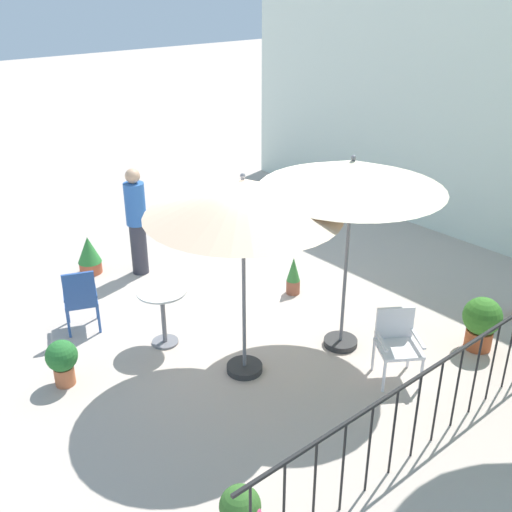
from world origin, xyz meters
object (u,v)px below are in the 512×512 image
patio_umbrella_0 (352,176)px  patio_umbrella_1 (243,199)px  patio_chair_0 (80,297)px  potted_plant_3 (62,360)px  standing_person (137,220)px  potted_plant_5 (293,276)px  patio_chair_1 (397,340)px  potted_plant_1 (89,255)px  cafe_table_0 (163,307)px  potted_plant_0 (248,220)px  potted_plant_4 (482,321)px

patio_umbrella_0 → patio_umbrella_1: 1.37m
patio_umbrella_0 → patio_chair_0: patio_umbrella_0 is taller
potted_plant_3 → standing_person: bearing=132.4°
patio_chair_0 → potted_plant_5: size_ratio=1.56×
patio_umbrella_1 → potted_plant_5: bearing=120.4°
patio_chair_1 → potted_plant_3: patio_chair_1 is taller
patio_umbrella_1 → potted_plant_3: (-1.17, -1.79, -1.89)m
patio_umbrella_1 → potted_plant_3: 2.86m
patio_umbrella_1 → standing_person: (-3.18, 0.40, -1.33)m
patio_chair_1 → potted_plant_5: size_ratio=1.45×
patio_umbrella_0 → potted_plant_5: bearing=161.1°
patio_umbrella_0 → potted_plant_1: bearing=-159.2°
cafe_table_0 → potted_plant_0: bearing=124.0°
potted_plant_3 → potted_plant_5: 3.61m
patio_chair_0 → potted_plant_4: (3.68, 3.73, -0.12)m
patio_umbrella_0 → patio_chair_1: patio_umbrella_0 is taller
cafe_table_0 → potted_plant_4: (2.71, 3.05, -0.14)m
potted_plant_1 → patio_chair_1: bearing=17.5°
patio_umbrella_1 → potted_plant_3: patio_umbrella_1 is taller
potted_plant_0 → potted_plant_4: size_ratio=0.72×
potted_plant_0 → patio_umbrella_0: bearing=-21.4°
patio_chair_0 → patio_chair_1: 4.13m
potted_plant_5 → potted_plant_3: bearing=-91.6°
cafe_table_0 → standing_person: size_ratio=0.45×
potted_plant_5 → patio_chair_1: bearing=-12.0°
patio_umbrella_1 → patio_chair_1: 2.50m
potted_plant_4 → potted_plant_3: bearing=-121.6°
patio_umbrella_0 → standing_person: bearing=-165.5°
patio_umbrella_0 → potted_plant_5: (-1.43, 0.49, -2.01)m
patio_umbrella_1 → standing_person: bearing=172.8°
patio_chair_1 → potted_plant_5: (-2.30, 0.49, -0.21)m
potted_plant_4 → potted_plant_5: bearing=-162.6°
patio_chair_0 → potted_plant_3: patio_chair_0 is taller
patio_umbrella_1 → potted_plant_5: 2.86m
patio_chair_0 → potted_plant_1: 1.81m
potted_plant_0 → potted_plant_5: size_ratio=0.87×
potted_plant_1 → potted_plant_5: bearing=37.8°
potted_plant_3 → potted_plant_4: bearing=58.4°
patio_chair_0 → standing_person: 1.87m
potted_plant_4 → potted_plant_0: bearing=178.6°
potted_plant_3 → potted_plant_5: (0.10, 3.61, -0.05)m
potted_plant_5 → cafe_table_0: bearing=-92.2°
potted_plant_4 → standing_person: (-4.74, -2.23, 0.51)m
cafe_table_0 → potted_plant_4: bearing=48.4°
potted_plant_4 → potted_plant_5: (-2.62, -0.82, -0.11)m
cafe_table_0 → patio_umbrella_0: bearing=48.8°
patio_umbrella_0 → patio_umbrella_1: (-0.37, -1.32, -0.07)m
cafe_table_0 → patio_umbrella_1: bearing=19.8°
potted_plant_3 → potted_plant_4: size_ratio=0.81×
patio_umbrella_1 → patio_chair_0: (-2.12, -1.09, -1.72)m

